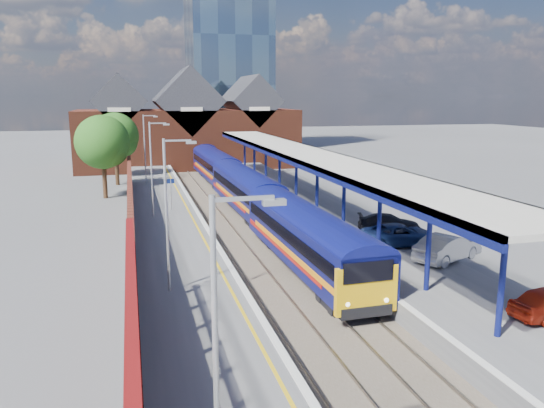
{
  "coord_description": "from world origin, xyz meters",
  "views": [
    {
      "loc": [
        -7.92,
        -17.64,
        9.79
      ],
      "look_at": [
        1.24,
        16.57,
        2.6
      ],
      "focal_mm": 35.0,
      "sensor_mm": 36.0,
      "label": 1
    }
  ],
  "objects_px": {
    "platform_sign": "(171,189)",
    "train": "(228,174)",
    "parked_car_dark": "(389,223)",
    "lamp_post_d": "(146,145)",
    "lamp_post_c": "(153,163)",
    "parked_car_blue": "(401,235)",
    "lamp_post_b": "(169,206)",
    "lamp_post_a": "(222,344)",
    "parked_car_silver": "(448,247)"
  },
  "relations": [
    {
      "from": "platform_sign",
      "to": "train",
      "type": "bearing_deg",
      "value": 58.75
    },
    {
      "from": "platform_sign",
      "to": "parked_car_dark",
      "type": "bearing_deg",
      "value": -38.5
    },
    {
      "from": "train",
      "to": "lamp_post_d",
      "type": "height_order",
      "value": "lamp_post_d"
    },
    {
      "from": "lamp_post_c",
      "to": "platform_sign",
      "type": "xyz_separation_m",
      "value": [
        1.36,
        2.0,
        -2.3
      ]
    },
    {
      "from": "platform_sign",
      "to": "parked_car_dark",
      "type": "xyz_separation_m",
      "value": [
        13.4,
        -10.66,
        -1.1
      ]
    },
    {
      "from": "lamp_post_c",
      "to": "parked_car_blue",
      "type": "distance_m",
      "value": 18.56
    },
    {
      "from": "lamp_post_b",
      "to": "parked_car_blue",
      "type": "distance_m",
      "value": 14.86
    },
    {
      "from": "lamp_post_a",
      "to": "lamp_post_c",
      "type": "xyz_separation_m",
      "value": [
        0.0,
        30.0,
        0.0
      ]
    },
    {
      "from": "train",
      "to": "parked_car_dark",
      "type": "xyz_separation_m",
      "value": [
        6.91,
        -21.36,
        -0.53
      ]
    },
    {
      "from": "train",
      "to": "lamp_post_b",
      "type": "height_order",
      "value": "lamp_post_b"
    },
    {
      "from": "lamp_post_c",
      "to": "platform_sign",
      "type": "height_order",
      "value": "lamp_post_c"
    },
    {
      "from": "platform_sign",
      "to": "parked_car_dark",
      "type": "relative_size",
      "value": 0.62
    },
    {
      "from": "lamp_post_d",
      "to": "parked_car_silver",
      "type": "bearing_deg",
      "value": -64.59
    },
    {
      "from": "lamp_post_c",
      "to": "parked_car_blue",
      "type": "relative_size",
      "value": 1.49
    },
    {
      "from": "lamp_post_b",
      "to": "parked_car_dark",
      "type": "height_order",
      "value": "lamp_post_b"
    },
    {
      "from": "lamp_post_d",
      "to": "platform_sign",
      "type": "relative_size",
      "value": 2.8
    },
    {
      "from": "lamp_post_c",
      "to": "lamp_post_d",
      "type": "distance_m",
      "value": 16.0
    },
    {
      "from": "lamp_post_c",
      "to": "lamp_post_b",
      "type": "bearing_deg",
      "value": -90.0
    },
    {
      "from": "lamp_post_b",
      "to": "parked_car_dark",
      "type": "bearing_deg",
      "value": 26.45
    },
    {
      "from": "train",
      "to": "platform_sign",
      "type": "distance_m",
      "value": 12.53
    },
    {
      "from": "lamp_post_d",
      "to": "parked_car_blue",
      "type": "bearing_deg",
      "value": -63.52
    },
    {
      "from": "parked_car_blue",
      "to": "lamp_post_b",
      "type": "bearing_deg",
      "value": 112.9
    },
    {
      "from": "parked_car_blue",
      "to": "lamp_post_c",
      "type": "bearing_deg",
      "value": 55.79
    },
    {
      "from": "lamp_post_a",
      "to": "lamp_post_c",
      "type": "relative_size",
      "value": 1.0
    },
    {
      "from": "lamp_post_b",
      "to": "parked_car_silver",
      "type": "height_order",
      "value": "lamp_post_b"
    },
    {
      "from": "lamp_post_c",
      "to": "lamp_post_d",
      "type": "bearing_deg",
      "value": 90.0
    },
    {
      "from": "parked_car_dark",
      "to": "lamp_post_c",
      "type": "bearing_deg",
      "value": 77.44
    },
    {
      "from": "lamp_post_b",
      "to": "platform_sign",
      "type": "xyz_separation_m",
      "value": [
        1.36,
        18.0,
        -2.3
      ]
    },
    {
      "from": "platform_sign",
      "to": "parked_car_silver",
      "type": "xyz_separation_m",
      "value": [
        13.5,
        -17.29,
        -0.95
      ]
    },
    {
      "from": "parked_car_silver",
      "to": "parked_car_blue",
      "type": "xyz_separation_m",
      "value": [
        -0.98,
        3.42,
        -0.08
      ]
    },
    {
      "from": "parked_car_silver",
      "to": "parked_car_dark",
      "type": "xyz_separation_m",
      "value": [
        -0.1,
        6.63,
        -0.15
      ]
    },
    {
      "from": "train",
      "to": "lamp_post_c",
      "type": "distance_m",
      "value": 15.21
    },
    {
      "from": "train",
      "to": "parked_car_dark",
      "type": "bearing_deg",
      "value": -72.08
    },
    {
      "from": "lamp_post_c",
      "to": "parked_car_dark",
      "type": "bearing_deg",
      "value": -30.39
    },
    {
      "from": "train",
      "to": "parked_car_dark",
      "type": "relative_size",
      "value": 16.28
    },
    {
      "from": "platform_sign",
      "to": "lamp_post_d",
      "type": "bearing_deg",
      "value": 95.56
    },
    {
      "from": "parked_car_silver",
      "to": "platform_sign",
      "type": "bearing_deg",
      "value": 13.28
    },
    {
      "from": "platform_sign",
      "to": "lamp_post_c",
      "type": "bearing_deg",
      "value": -124.26
    },
    {
      "from": "lamp_post_b",
      "to": "parked_car_blue",
      "type": "relative_size",
      "value": 1.49
    },
    {
      "from": "train",
      "to": "lamp_post_d",
      "type": "relative_size",
      "value": 9.42
    },
    {
      "from": "lamp_post_a",
      "to": "platform_sign",
      "type": "distance_m",
      "value": 32.11
    },
    {
      "from": "platform_sign",
      "to": "parked_car_blue",
      "type": "relative_size",
      "value": 0.53
    },
    {
      "from": "train",
      "to": "lamp_post_c",
      "type": "xyz_separation_m",
      "value": [
        -7.86,
        -12.7,
        2.87
      ]
    },
    {
      "from": "lamp_post_a",
      "to": "lamp_post_c",
      "type": "distance_m",
      "value": 30.0
    },
    {
      "from": "train",
      "to": "parked_car_blue",
      "type": "relative_size",
      "value": 14.0
    },
    {
      "from": "lamp_post_a",
      "to": "lamp_post_d",
      "type": "height_order",
      "value": "same"
    },
    {
      "from": "train",
      "to": "lamp_post_b",
      "type": "distance_m",
      "value": 29.9
    },
    {
      "from": "platform_sign",
      "to": "parked_car_blue",
      "type": "distance_m",
      "value": 18.71
    },
    {
      "from": "lamp_post_d",
      "to": "parked_car_silver",
      "type": "relative_size",
      "value": 1.57
    },
    {
      "from": "train",
      "to": "lamp_post_c",
      "type": "height_order",
      "value": "lamp_post_c"
    }
  ]
}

